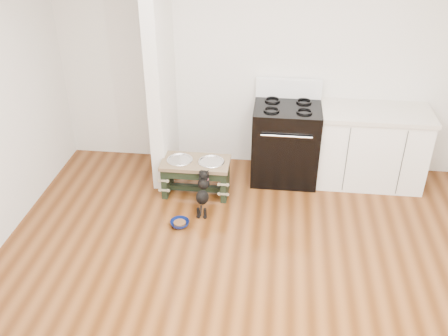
% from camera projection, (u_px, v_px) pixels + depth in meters
% --- Properties ---
extents(ground, '(5.00, 5.00, 0.00)m').
position_uv_depth(ground, '(249.00, 306.00, 4.26)').
color(ground, '#4A250D').
rests_on(ground, ground).
extents(room_shell, '(5.00, 5.00, 5.00)m').
position_uv_depth(room_shell, '(256.00, 137.00, 3.43)').
color(room_shell, silver).
rests_on(room_shell, ground).
extents(partition_wall, '(0.15, 0.80, 2.70)m').
position_uv_depth(partition_wall, '(160.00, 66.00, 5.48)').
color(partition_wall, silver).
rests_on(partition_wall, ground).
extents(oven_range, '(0.76, 0.69, 1.14)m').
position_uv_depth(oven_range, '(286.00, 141.00, 5.83)').
color(oven_range, black).
rests_on(oven_range, ground).
extents(cabinet_run, '(1.24, 0.64, 0.91)m').
position_uv_depth(cabinet_run, '(371.00, 147.00, 5.76)').
color(cabinet_run, white).
rests_on(cabinet_run, ground).
extents(dog_feeder, '(0.76, 0.41, 0.43)m').
position_uv_depth(dog_feeder, '(196.00, 171.00, 5.61)').
color(dog_feeder, black).
rests_on(dog_feeder, ground).
extents(puppy, '(0.13, 0.39, 0.46)m').
position_uv_depth(puppy, '(203.00, 192.00, 5.32)').
color(puppy, black).
rests_on(puppy, ground).
extents(floor_bowl, '(0.23, 0.23, 0.06)m').
position_uv_depth(floor_bowl, '(180.00, 223.00, 5.20)').
color(floor_bowl, '#0B1852').
rests_on(floor_bowl, ground).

